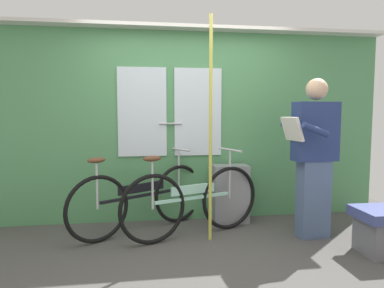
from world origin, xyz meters
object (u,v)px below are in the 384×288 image
(bicycle_leaning_behind, at_px, (141,199))
(passenger_reading_newspaper, at_px, (314,154))
(trash_bin_by_wall, at_px, (230,193))
(handrail_pole, at_px, (211,130))
(bicycle_near_door, at_px, (193,201))

(bicycle_leaning_behind, distance_m, passenger_reading_newspaper, 2.00)
(trash_bin_by_wall, xyz_separation_m, handrail_pole, (-0.37, -0.58, 0.83))
(bicycle_near_door, height_order, bicycle_leaning_behind, bicycle_near_door)
(bicycle_near_door, xyz_separation_m, passenger_reading_newspaper, (1.30, -0.21, 0.53))
(bicycle_near_door, relative_size, bicycle_leaning_behind, 1.04)
(trash_bin_by_wall, relative_size, handrail_pole, 0.30)
(bicycle_leaning_behind, height_order, trash_bin_by_wall, bicycle_leaning_behind)
(bicycle_near_door, bearing_deg, trash_bin_by_wall, 18.42)
(bicycle_leaning_behind, bearing_deg, bicycle_near_door, -53.76)
(bicycle_near_door, height_order, passenger_reading_newspaper, passenger_reading_newspaper)
(bicycle_leaning_behind, distance_m, handrail_pole, 1.16)
(trash_bin_by_wall, bearing_deg, bicycle_near_door, -140.54)
(bicycle_leaning_behind, bearing_deg, passenger_reading_newspaper, -44.89)
(bicycle_near_door, bearing_deg, passenger_reading_newspaper, -30.11)
(bicycle_leaning_behind, height_order, passenger_reading_newspaper, passenger_reading_newspaper)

